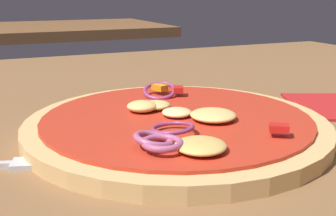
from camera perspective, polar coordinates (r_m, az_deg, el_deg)
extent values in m
cube|color=brown|center=(0.42, -0.49, -5.55)|extent=(1.38, 1.10, 0.04)
cylinder|color=tan|center=(0.41, 1.15, -2.43)|extent=(0.29, 0.29, 0.01)
cylinder|color=red|center=(0.41, 1.15, -1.27)|extent=(0.26, 0.26, 0.00)
ellipsoid|color=#F4DB8E|center=(0.40, 1.22, -0.60)|extent=(0.03, 0.03, 0.01)
ellipsoid|color=#EFCC72|center=(0.43, -1.72, 0.40)|extent=(0.03, 0.03, 0.01)
ellipsoid|color=#EFCC72|center=(0.42, -3.58, 0.25)|extent=(0.03, 0.03, 0.01)
ellipsoid|color=#E5BC60|center=(0.32, 4.49, -5.15)|extent=(0.04, 0.04, 0.01)
ellipsoid|color=#EFCC72|center=(0.39, 6.22, -0.95)|extent=(0.04, 0.04, 0.01)
torus|color=#93386B|center=(0.35, 0.65, -2.74)|extent=(0.05, 0.05, 0.01)
torus|color=#93386B|center=(0.48, -1.16, 2.40)|extent=(0.05, 0.05, 0.02)
torus|color=#B25984|center=(0.32, -0.78, -4.82)|extent=(0.04, 0.04, 0.01)
torus|color=#B25984|center=(0.32, -2.01, -4.32)|extent=(0.04, 0.04, 0.01)
cube|color=red|center=(0.48, 1.42, 2.58)|extent=(0.02, 0.02, 0.01)
cube|color=orange|center=(0.49, -1.14, 2.84)|extent=(0.02, 0.02, 0.01)
cube|color=red|center=(0.36, 14.98, -2.68)|extent=(0.02, 0.02, 0.01)
cube|color=silver|center=(0.35, -19.23, -7.28)|extent=(0.02, 0.02, 0.01)
cube|color=silver|center=(0.34, -15.18, -7.80)|extent=(0.03, 0.01, 0.00)
cube|color=silver|center=(0.34, -15.05, -7.43)|extent=(0.03, 0.01, 0.00)
cube|color=silver|center=(0.35, -14.92, -7.08)|extent=(0.03, 0.01, 0.00)
cube|color=silver|center=(0.35, -14.80, -6.73)|extent=(0.03, 0.01, 0.00)
cube|color=brown|center=(1.84, -12.18, 10.54)|extent=(0.68, 0.60, 0.04)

